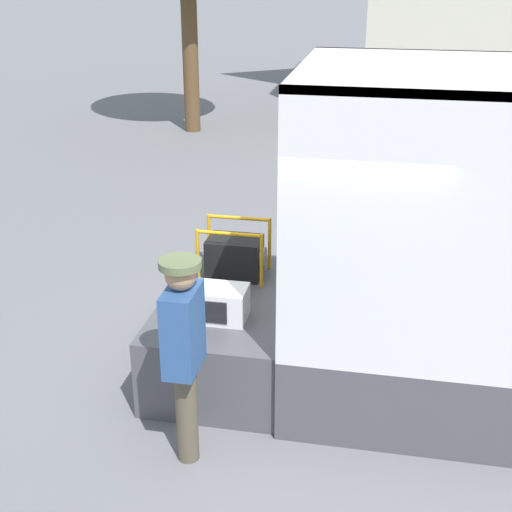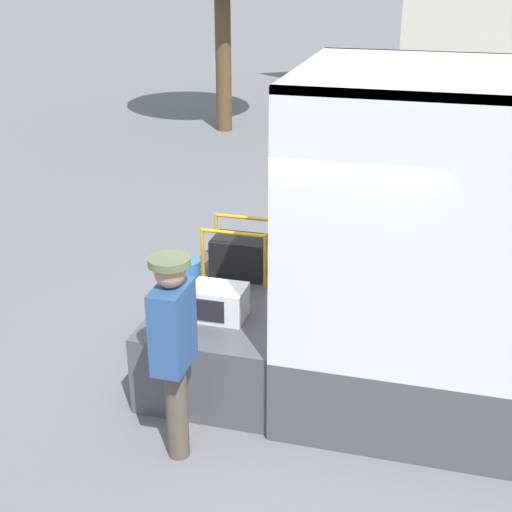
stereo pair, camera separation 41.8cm
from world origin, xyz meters
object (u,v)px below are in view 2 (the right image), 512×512
object	(u,v)px
microwave	(219,302)
orange_bucket	(187,276)
worker_person	(173,338)
portable_generator	(242,256)

from	to	relation	value
microwave	orange_bucket	size ratio (longest dim) A/B	1.49
worker_person	microwave	bearing A→B (deg)	88.57
portable_generator	microwave	bearing A→B (deg)	-86.65
microwave	worker_person	xyz separation A→B (m)	(-0.03, -1.05, 0.20)
portable_generator	worker_person	world-z (taller)	worker_person
portable_generator	orange_bucket	xyz separation A→B (m)	(-0.42, -0.52, -0.05)
portable_generator	worker_person	distance (m)	2.02
microwave	orange_bucket	world-z (taller)	orange_bucket
portable_generator	orange_bucket	world-z (taller)	portable_generator
portable_generator	orange_bucket	bearing A→B (deg)	-128.60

